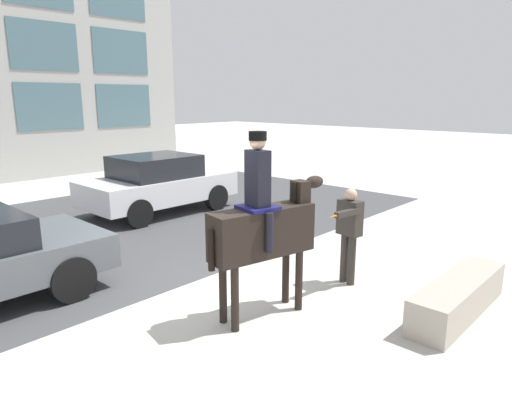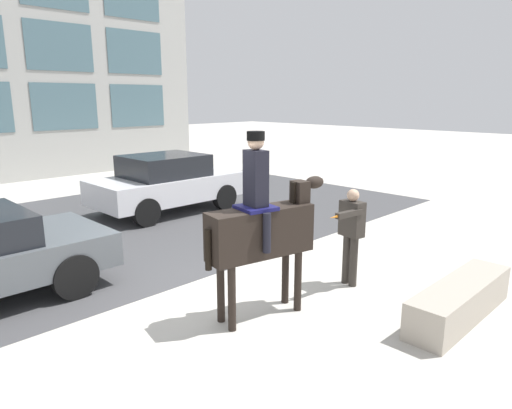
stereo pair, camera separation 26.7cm
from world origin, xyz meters
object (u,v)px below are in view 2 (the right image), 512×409
planter_ledge (460,300)px  pedestrian_bystander (351,230)px  street_car_far_lane (167,182)px  mounted_horse_lead (262,226)px

planter_ledge → pedestrian_bystander: bearing=93.9°
pedestrian_bystander → street_car_far_lane: size_ratio=0.40×
pedestrian_bystander → street_car_far_lane: (0.76, 6.46, -0.15)m
pedestrian_bystander → planter_ledge: size_ratio=0.69×
street_car_far_lane → mounted_horse_lead: bearing=-112.6°
mounted_horse_lead → pedestrian_bystander: 1.88m
mounted_horse_lead → planter_ledge: mounted_horse_lead is taller
pedestrian_bystander → street_car_far_lane: bearing=-88.9°
mounted_horse_lead → planter_ledge: (1.95, -2.05, -1.07)m
pedestrian_bystander → planter_ledge: 1.93m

